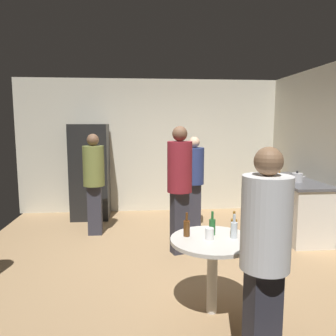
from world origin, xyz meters
TOP-DOWN VIEW (x-y plane):
  - ground_plane at (0.00, 0.00)m, footprint 5.20×5.20m
  - wall_back at (0.00, 2.63)m, footprint 5.32×0.06m
  - refrigerator at (-1.17, 2.20)m, footprint 0.70×0.68m
  - kitchen_counter at (2.28, 0.99)m, footprint 0.64×1.67m
  - kettle at (2.23, 0.75)m, footprint 0.24×0.17m
  - wine_bottle_on_counter at (2.25, 1.58)m, footprint 0.08×0.08m
  - beer_bottle_on_counter at (2.21, 1.38)m, footprint 0.06×0.06m
  - foreground_table at (0.45, -1.21)m, footprint 0.80×0.80m
  - beer_bottle_amber at (0.68, -1.11)m, footprint 0.06×0.06m
  - beer_bottle_brown at (0.21, -1.12)m, footprint 0.06×0.06m
  - beer_bottle_green at (0.47, -1.10)m, footprint 0.06×0.06m
  - beer_bottle_clear at (0.65, -1.21)m, footprint 0.06×0.06m
  - plastic_cup_white at (0.41, -1.23)m, footprint 0.08×0.08m
  - person_in_olive_shirt at (-0.96, 1.18)m, footprint 0.34×0.34m
  - person_in_maroon_shirt at (0.32, 0.28)m, footprint 0.43×0.43m
  - person_in_navy_shirt at (0.70, 1.35)m, footprint 0.36×0.36m
  - person_in_white_shirt at (0.62, -2.04)m, footprint 0.39×0.39m

SIDE VIEW (x-z plane):
  - ground_plane at x=0.00m, z-range -0.10..0.00m
  - kitchen_counter at x=2.28m, z-range 0.00..0.90m
  - foreground_table at x=0.45m, z-range 0.26..1.00m
  - plastic_cup_white at x=0.41m, z-range 0.73..0.85m
  - beer_bottle_amber at x=0.68m, z-range 0.70..0.93m
  - beer_bottle_brown at x=0.21m, z-range 0.70..0.93m
  - beer_bottle_green at x=0.47m, z-range 0.70..0.93m
  - beer_bottle_clear at x=0.65m, z-range 0.70..0.93m
  - refrigerator at x=-1.17m, z-range 0.00..1.80m
  - person_in_navy_shirt at x=0.70m, z-range 0.13..1.72m
  - person_in_olive_shirt at x=-0.96m, z-range 0.14..1.79m
  - person_in_white_shirt at x=0.62m, z-range 0.14..1.79m
  - kettle at x=2.23m, z-range 0.88..1.06m
  - beer_bottle_on_counter at x=2.21m, z-range 0.87..1.10m
  - wine_bottle_on_counter at x=2.25m, z-range 0.86..1.17m
  - person_in_maroon_shirt at x=0.32m, z-range 0.16..1.93m
  - wall_back at x=0.00m, z-range 0.00..2.70m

